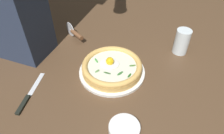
# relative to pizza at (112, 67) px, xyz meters

# --- Properties ---
(ground_plane) EXTENTS (2.40, 2.40, 0.03)m
(ground_plane) POSITION_rel_pizza_xyz_m (-0.04, 0.01, -0.05)
(ground_plane) COLOR brown
(ground_plane) RESTS_ON ground
(pizza_plate) EXTENTS (0.28, 0.28, 0.01)m
(pizza_plate) POSITION_rel_pizza_xyz_m (0.00, -0.00, -0.03)
(pizza_plate) COLOR white
(pizza_plate) RESTS_ON ground
(pizza) EXTENTS (0.25, 0.25, 0.06)m
(pizza) POSITION_rel_pizza_xyz_m (0.00, 0.00, 0.00)
(pizza) COLOR #DEAB59
(pizza) RESTS_ON pizza_plate
(side_bowl) EXTENTS (0.10, 0.10, 0.03)m
(side_bowl) POSITION_rel_pizza_xyz_m (0.08, -0.28, -0.02)
(side_bowl) COLOR white
(side_bowl) RESTS_ON ground
(pizza_cutter) EXTENTS (0.12, 0.11, 0.08)m
(pizza_cutter) POSITION_rel_pizza_xyz_m (-0.22, 0.23, 0.00)
(pizza_cutter) COLOR silver
(pizza_cutter) RESTS_ON ground
(table_knife) EXTENTS (0.02, 0.22, 0.01)m
(table_knife) POSITION_rel_pizza_xyz_m (-0.30, -0.18, -0.03)
(table_knife) COLOR silver
(table_knife) RESTS_ON ground
(drinking_glass) EXTENTS (0.07, 0.07, 0.12)m
(drinking_glass) POSITION_rel_pizza_xyz_m (0.30, 0.19, 0.02)
(drinking_glass) COLOR silver
(drinking_glass) RESTS_ON ground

